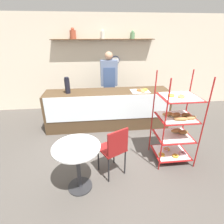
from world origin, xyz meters
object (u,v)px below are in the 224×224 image
object	(u,v)px
pastry_rack	(176,126)
donut_tray_counter	(141,91)
cafe_chair	(114,147)
cafe_table	(77,158)
coffee_carafe	(67,85)
person_worker	(109,83)

from	to	relation	value
pastry_rack	donut_tray_counter	size ratio (longest dim) A/B	3.81
cafe_chair	cafe_table	bearing A→B (deg)	-8.13
donut_tray_counter	coffee_carafe	bearing A→B (deg)	177.90
pastry_rack	coffee_carafe	bearing A→B (deg)	145.34
donut_tray_counter	cafe_chair	bearing A→B (deg)	-117.35
cafe_chair	donut_tray_counter	xyz separation A→B (m)	(0.84, 1.63, 0.39)
pastry_rack	cafe_chair	size ratio (longest dim) A/B	1.81
pastry_rack	person_worker	size ratio (longest dim) A/B	0.92
person_worker	cafe_chair	bearing A→B (deg)	-93.34
person_worker	donut_tray_counter	distance (m)	0.98
cafe_table	person_worker	bearing A→B (deg)	74.48
cafe_chair	donut_tray_counter	distance (m)	1.87
coffee_carafe	person_worker	bearing A→B (deg)	31.26
person_worker	cafe_chair	distance (m)	2.34
cafe_table	pastry_rack	bearing A→B (deg)	16.80
coffee_carafe	donut_tray_counter	size ratio (longest dim) A/B	0.89
cafe_chair	coffee_carafe	bearing A→B (deg)	-90.35
cafe_table	coffee_carafe	xyz separation A→B (m)	(-0.31, 1.89, 0.54)
cafe_table	cafe_chair	size ratio (longest dim) A/B	0.84
person_worker	coffee_carafe	world-z (taller)	person_worker
pastry_rack	coffee_carafe	distance (m)	2.46
person_worker	cafe_table	bearing A→B (deg)	-105.52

